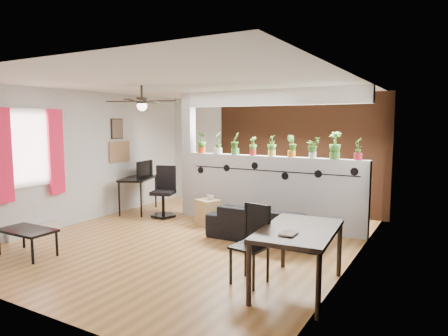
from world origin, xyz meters
TOP-DOWN VIEW (x-y plane):
  - room_shell at (0.00, 0.00)m, footprint 6.30×7.10m
  - partition_wall at (0.80, 1.50)m, footprint 3.60×0.18m
  - ceiling_header at (0.80, 1.50)m, footprint 3.60×0.18m
  - pier_column at (-1.11, 1.50)m, footprint 0.22×0.20m
  - brick_panel at (0.80, 2.97)m, footprint 3.90×0.05m
  - vine_decal at (0.80, 1.40)m, footprint 3.31×0.01m
  - window_assembly at (-2.56, -1.20)m, footprint 0.09×1.30m
  - baseboard_heater at (-2.54, -1.20)m, footprint 0.08×1.00m
  - corkboard at (-2.58, 0.95)m, footprint 0.03×0.60m
  - framed_art at (-2.58, 0.90)m, footprint 0.03×0.34m
  - ceiling_fan at (-0.80, -0.30)m, footprint 1.19×1.19m
  - potted_plant_0 at (-0.78, 1.50)m, footprint 0.26×0.23m
  - potted_plant_1 at (-0.39, 1.50)m, footprint 0.30×0.30m
  - potted_plant_2 at (0.01, 1.50)m, footprint 0.20×0.24m
  - potted_plant_3 at (0.41, 1.50)m, footprint 0.21×0.19m
  - potted_plant_4 at (0.80, 1.50)m, footprint 0.23×0.25m
  - potted_plant_5 at (1.20, 1.50)m, footprint 0.24×0.21m
  - potted_plant_6 at (1.59, 1.50)m, footprint 0.22×0.23m
  - potted_plant_7 at (1.99, 1.50)m, footprint 0.26×0.21m
  - potted_plant_8 at (2.38, 1.50)m, footprint 0.19×0.22m
  - sofa at (1.11, 0.60)m, footprint 1.89×0.77m
  - cube_shelf at (-0.30, 0.97)m, footprint 0.51×0.48m
  - cup at (-0.25, 0.97)m, footprint 0.12×0.12m
  - computer_desk at (-2.25, 1.16)m, footprint 0.92×1.20m
  - monitor at (-2.25, 1.31)m, footprint 0.35×0.11m
  - office_chair at (-1.45, 1.07)m, footprint 0.56×0.57m
  - dining_table at (2.25, -1.08)m, footprint 0.94×1.43m
  - book at (2.15, -1.38)m, footprint 0.17×0.23m
  - folding_chair at (1.68, -1.11)m, footprint 0.44×0.44m
  - coffee_table at (-1.67, -1.92)m, footprint 0.87×0.49m

SIDE VIEW (x-z plane):
  - baseboard_heater at x=-2.54m, z-range 0.00..0.18m
  - cube_shelf at x=-0.30m, z-range 0.00..0.50m
  - sofa at x=1.11m, z-range 0.00..0.55m
  - coffee_table at x=-1.67m, z-range 0.16..0.56m
  - office_chair at x=-1.45m, z-range -0.06..0.99m
  - cup at x=-0.25m, z-range 0.50..0.59m
  - folding_chair at x=1.68m, z-range 0.09..1.06m
  - dining_table at x=2.25m, z-range 0.29..1.04m
  - partition_wall at x=0.80m, z-range 0.00..1.35m
  - computer_desk at x=-2.25m, z-range 0.31..1.09m
  - book at x=2.15m, z-range 0.75..0.77m
  - monitor at x=-2.25m, z-range 0.77..0.97m
  - vine_decal at x=0.80m, z-range 0.93..1.23m
  - room_shell at x=0.00m, z-range -0.15..2.75m
  - pier_column at x=-1.11m, z-range 0.00..2.60m
  - brick_panel at x=0.80m, z-range 0.00..2.60m
  - corkboard at x=-2.58m, z-range 1.12..1.58m
  - window_assembly at x=-2.56m, z-range 0.73..2.28m
  - potted_plant_3 at x=0.41m, z-range 1.36..1.72m
  - potted_plant_6 at x=1.59m, z-range 1.36..1.74m
  - potted_plant_8 at x=2.38m, z-range 1.36..1.75m
  - potted_plant_4 at x=0.80m, z-range 1.36..1.76m
  - potted_plant_5 at x=1.20m, z-range 1.36..1.77m
  - potted_plant_0 at x=-0.78m, z-range 1.36..1.80m
  - potted_plant_2 at x=0.01m, z-range 1.36..1.80m
  - potted_plant_1 at x=-0.39m, z-range 1.36..1.82m
  - potted_plant_7 at x=1.99m, z-range 1.36..1.84m
  - framed_art at x=-2.58m, z-range 1.63..2.07m
  - ceiling_fan at x=-0.80m, z-range 2.10..2.53m
  - ceiling_header at x=0.80m, z-range 2.30..2.60m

